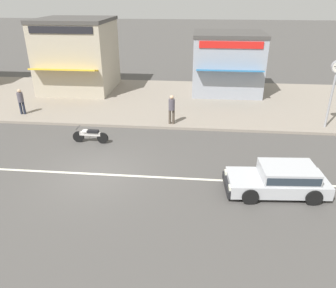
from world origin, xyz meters
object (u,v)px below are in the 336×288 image
Objects in this scene: pedestrian_near_clock at (172,107)px; shopfront_far_kios at (78,55)px; motorcycle_1 at (90,135)px; street_clock at (335,79)px; hatchback_silver_0 at (280,179)px; pedestrian_by_shop at (21,100)px; shopfront_corner_warung at (227,63)px.

pedestrian_near_clock is 9.97m from shopfront_far_kios.
motorcycle_1 is 4.68m from pedestrian_near_clock.
shopfront_far_kios is at bearing 111.61° from motorcycle_1.
shopfront_far_kios reaches higher than street_clock.
motorcycle_1 is 1.10× the size of pedestrian_near_clock.
hatchback_silver_0 is at bearing -53.49° from pedestrian_near_clock.
pedestrian_by_shop is 0.27× the size of shopfront_far_kios.
motorcycle_1 is 9.97m from shopfront_far_kios.
shopfront_corner_warung is at bearing 2.07° from shopfront_far_kios.
motorcycle_1 is 1.18× the size of pedestrian_by_shop.
street_clock is at bearing 2.10° from pedestrian_near_clock.
shopfront_corner_warung is at bearing 127.40° from street_clock.
pedestrian_near_clock is (-8.37, -0.31, -1.72)m from street_clock.
pedestrian_near_clock is 0.28× the size of shopfront_far_kios.
motorcycle_1 is at bearing -166.74° from street_clock.
pedestrian_near_clock is at bearing 126.51° from hatchback_silver_0.
shopfront_far_kios is at bearing 158.73° from street_clock.
shopfront_corner_warung is at bearing 26.29° from pedestrian_by_shop.
pedestrian_by_shop is (-17.42, 0.40, -1.79)m from street_clock.
hatchback_silver_0 is 2.32× the size of pedestrian_near_clock.
street_clock is at bearing 59.99° from hatchback_silver_0.
motorcycle_1 is 0.50× the size of street_clock.
street_clock is 8.25m from shopfront_corner_warung.
hatchback_silver_0 is 0.77× the size of shopfront_corner_warung.
street_clock reaches higher than hatchback_silver_0.
hatchback_silver_0 is 13.22m from shopfront_corner_warung.
hatchback_silver_0 is 7.86m from street_clock.
pedestrian_by_shop is at bearing 153.10° from hatchback_silver_0.
pedestrian_by_shop is 0.31× the size of shopfront_corner_warung.
pedestrian_by_shop is (-9.05, 0.71, -0.07)m from pedestrian_near_clock.
shopfront_far_kios reaches higher than pedestrian_near_clock.
street_clock is 2.35× the size of pedestrian_by_shop.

